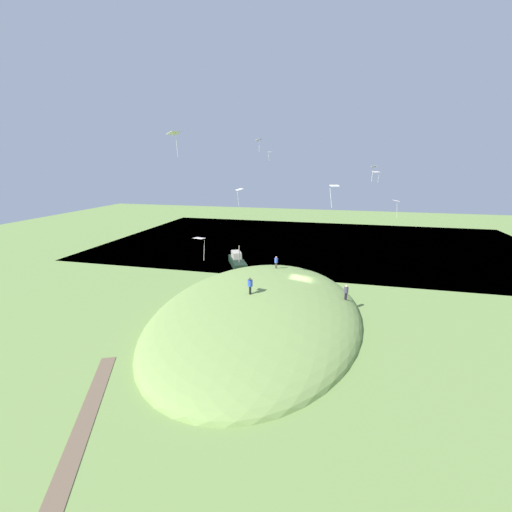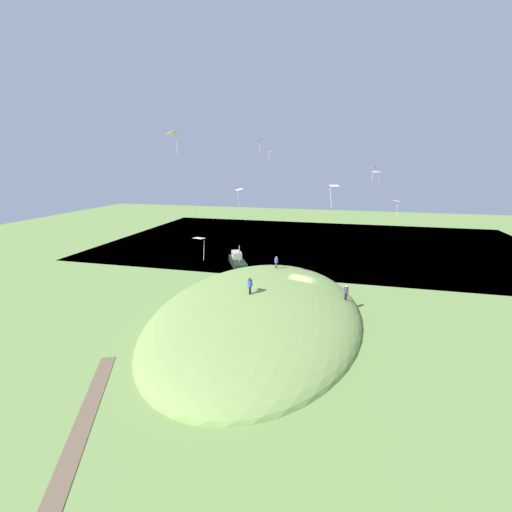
{
  "view_description": "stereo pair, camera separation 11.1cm",
  "coord_description": "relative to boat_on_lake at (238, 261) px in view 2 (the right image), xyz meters",
  "views": [
    {
      "loc": [
        37.79,
        3.84,
        14.96
      ],
      "look_at": [
        2.17,
        -4.89,
        5.07
      ],
      "focal_mm": 24.04,
      "sensor_mm": 36.0,
      "label": 1
    },
    {
      "loc": [
        37.77,
        3.95,
        14.96
      ],
      "look_at": [
        2.17,
        -4.89,
        5.07
      ],
      "focal_mm": 24.04,
      "sensor_mm": 36.0,
      "label": 2
    }
  ],
  "objects": [
    {
      "name": "kite_2",
      "position": [
        20.95,
        3.08,
        7.94
      ],
      "size": [
        0.84,
        1.05,
        2.09
      ],
      "color": "silver"
    },
    {
      "name": "dirt_path",
      "position": [
        34.59,
        1.08,
        -0.71
      ],
      "size": [
        15.61,
        8.24,
        0.04
      ],
      "primitive_type": "cube",
      "rotation": [
        0.0,
        0.0,
        0.45
      ],
      "color": "brown",
      "rests_on": "ground_plane"
    },
    {
      "name": "ground_plane",
      "position": [
        9.97,
        10.78,
        -0.73
      ],
      "size": [
        160.0,
        160.0,
        0.0
      ],
      "primitive_type": "plane",
      "color": "olive"
    },
    {
      "name": "kite_4",
      "position": [
        -3.94,
        4.06,
        15.83
      ],
      "size": [
        0.63,
        0.74,
        1.42
      ],
      "color": "silver"
    },
    {
      "name": "kite_7",
      "position": [
        11.32,
        3.8,
        11.44
      ],
      "size": [
        1.21,
        1.13,
        1.94
      ],
      "color": "white"
    },
    {
      "name": "person_near_shore",
      "position": [
        13.32,
        15.78,
        1.58
      ],
      "size": [
        0.52,
        0.52,
        1.61
      ],
      "rotation": [
        0.0,
        0.0,
        4.47
      ],
      "color": "black",
      "rests_on": "grass_hill"
    },
    {
      "name": "mooring_post",
      "position": [
        4.41,
        10.36,
        -0.04
      ],
      "size": [
        0.14,
        0.14,
        1.38
      ],
      "primitive_type": "cylinder",
      "color": "brown",
      "rests_on": "ground_plane"
    },
    {
      "name": "person_walking_path",
      "position": [
        6.44,
        7.15,
        2.28
      ],
      "size": [
        0.5,
        0.5,
        1.56
      ],
      "rotation": [
        0.0,
        0.0,
        1.41
      ],
      "color": "#41372F",
      "rests_on": "grass_hill"
    },
    {
      "name": "boat_on_lake",
      "position": [
        0.0,
        0.0,
        0.0
      ],
      "size": [
        6.46,
        4.45,
        3.53
      ],
      "rotation": [
        0.0,
        0.0,
        3.61
      ],
      "color": "black",
      "rests_on": "lake_water"
    },
    {
      "name": "kite_0",
      "position": [
        0.28,
        18.5,
        13.71
      ],
      "size": [
        0.72,
        0.82,
        1.99
      ],
      "color": "white"
    },
    {
      "name": "kite_3",
      "position": [
        4.77,
        20.97,
        9.93
      ],
      "size": [
        0.96,
        0.72,
        2.12
      ],
      "color": "silver"
    },
    {
      "name": "person_on_hilltop",
      "position": [
        17.25,
        6.56,
        2.9
      ],
      "size": [
        0.53,
        0.53,
        1.72
      ],
      "rotation": [
        0.0,
        0.0,
        6.18
      ],
      "color": "black",
      "rests_on": "grass_hill"
    },
    {
      "name": "grass_hill",
      "position": [
        16.24,
        7.15,
        -0.73
      ],
      "size": [
        31.95,
        20.48,
        5.16
      ],
      "primitive_type": "ellipsoid",
      "color": "#78974D",
      "rests_on": "ground_plane"
    },
    {
      "name": "lake_water",
      "position": [
        -19.27,
        10.78,
        -0.93
      ],
      "size": [
        47.01,
        80.0,
        0.4
      ],
      "primitive_type": "cube",
      "color": "navy",
      "rests_on": "ground_plane"
    },
    {
      "name": "kite_5",
      "position": [
        14.23,
        13.96,
        12.09
      ],
      "size": [
        0.84,
        1.01,
        2.19
      ],
      "color": "white"
    },
    {
      "name": "kite_6",
      "position": [
        17.34,
        -0.58,
        16.86
      ],
      "size": [
        1.34,
        1.11,
        2.24
      ],
      "color": "white"
    },
    {
      "name": "kite_1",
      "position": [
        2.5,
        18.71,
        13.23
      ],
      "size": [
        1.06,
        1.1,
        1.33
      ],
      "color": "silver"
    },
    {
      "name": "kite_8",
      "position": [
        -3.02,
        2.59,
        17.53
      ],
      "size": [
        1.04,
        0.73,
        1.81
      ],
      "color": "white"
    }
  ]
}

